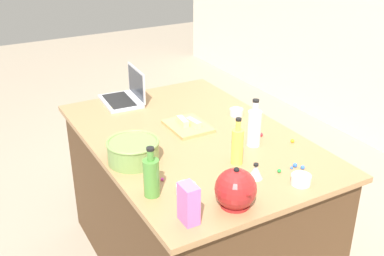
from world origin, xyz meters
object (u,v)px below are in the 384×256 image
object	(u,v)px
bottle_vinegar	(254,127)
bottle_olive	(151,176)
mixing_bowl_large	(133,151)
candy_bag	(189,204)
cutting_board	(188,126)
kitchen_timer	(256,171)
ramekin_wide	(301,180)
ramekin_small	(236,112)
ramekin_medium	(186,189)
laptop	(126,95)
butter_stick_right	(194,123)
butter_stick_left	(183,121)
kettle	(236,189)
bottle_oil	(237,146)

from	to	relation	value
bottle_vinegar	bottle_olive	bearing A→B (deg)	-75.56
mixing_bowl_large	candy_bag	size ratio (longest dim) A/B	1.56
cutting_board	kitchen_timer	world-z (taller)	kitchen_timer
bottle_vinegar	ramekin_wide	distance (m)	0.43
ramekin_small	candy_bag	distance (m)	1.11
mixing_bowl_large	ramekin_medium	xyz separation A→B (m)	(0.38, 0.09, -0.04)
ramekin_medium	kitchen_timer	size ratio (longest dim) A/B	1.18
ramekin_wide	candy_bag	size ratio (longest dim) A/B	0.54
bottle_vinegar	ramekin_medium	size ratio (longest dim) A/B	2.90
laptop	candy_bag	xyz separation A→B (m)	(1.33, -0.26, 0.04)
ramekin_medium	kitchen_timer	bearing A→B (deg)	83.27
ramekin_medium	ramekin_wide	distance (m)	0.53
ramekin_medium	cutting_board	bearing A→B (deg)	150.64
butter_stick_right	mixing_bowl_large	bearing A→B (deg)	-67.27
bottle_olive	ramekin_small	size ratio (longest dim) A/B	2.88
mixing_bowl_large	butter_stick_left	size ratio (longest dim) A/B	2.41
mixing_bowl_large	ramekin_medium	world-z (taller)	mixing_bowl_large
bottle_olive	butter_stick_left	xyz separation A→B (m)	(-0.56, 0.45, -0.06)
bottle_olive	ramekin_medium	world-z (taller)	bottle_olive
laptop	ramekin_medium	distance (m)	1.16
mixing_bowl_large	kitchen_timer	bearing A→B (deg)	45.75
bottle_olive	bottle_vinegar	distance (m)	0.70
kitchen_timer	candy_bag	bearing A→B (deg)	-72.00
laptop	kitchen_timer	distance (m)	1.20
kettle	ramekin_wide	bearing A→B (deg)	89.16
ramekin_small	kitchen_timer	bearing A→B (deg)	-27.15
mixing_bowl_large	butter_stick_left	bearing A→B (deg)	120.28
laptop	bottle_oil	size ratio (longest dim) A/B	1.32
butter_stick_left	kettle	bearing A→B (deg)	-12.34
laptop	ramekin_medium	xyz separation A→B (m)	(1.15, -0.18, -0.02)
bottle_vinegar	butter_stick_right	xyz separation A→B (m)	(-0.34, -0.18, -0.07)
bottle_oil	bottle_vinegar	xyz separation A→B (m)	(-0.12, 0.19, 0.01)
bottle_vinegar	candy_bag	bearing A→B (deg)	-56.08
bottle_vinegar	cutting_board	size ratio (longest dim) A/B	0.97
cutting_board	candy_bag	bearing A→B (deg)	-28.52
bottle_olive	bottle_oil	bearing A→B (deg)	96.39
bottle_oil	candy_bag	size ratio (longest dim) A/B	1.44
kettle	candy_bag	world-z (taller)	kettle
cutting_board	ramekin_medium	bearing A→B (deg)	-29.36
butter_stick_right	bottle_vinegar	bearing A→B (deg)	27.88
kettle	ramekin_medium	bearing A→B (deg)	-142.13
cutting_board	ramekin_wide	xyz separation A→B (m)	(0.79, 0.16, 0.01)
cutting_board	ramekin_medium	distance (m)	0.69
kettle	ramekin_small	size ratio (longest dim) A/B	2.59
ramekin_small	kettle	bearing A→B (deg)	-34.38
mixing_bowl_large	ramekin_small	xyz separation A→B (m)	(-0.23, 0.77, -0.04)
ramekin_small	mixing_bowl_large	bearing A→B (deg)	-73.59
bottle_oil	bottle_vinegar	distance (m)	0.22
laptop	candy_bag	distance (m)	1.36
mixing_bowl_large	bottle_oil	xyz separation A→B (m)	(0.27, 0.44, 0.04)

